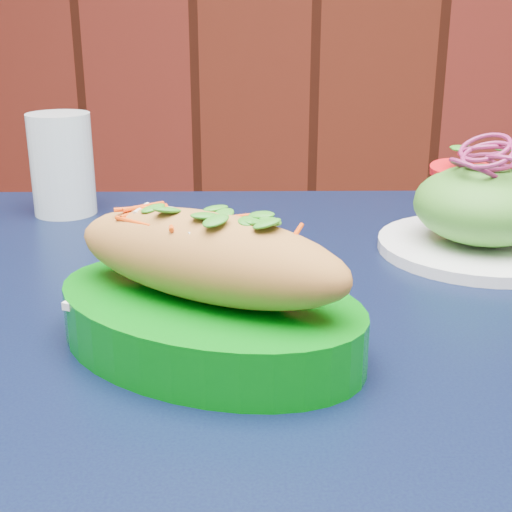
# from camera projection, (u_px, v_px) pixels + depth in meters

# --- Properties ---
(cafe_table) EXTENTS (0.91, 0.91, 0.75)m
(cafe_table) POSITION_uv_depth(u_px,v_px,m) (275.00, 385.00, 0.67)
(cafe_table) COLOR black
(cafe_table) RESTS_ON ground
(banh_mi_basket) EXTENTS (0.30, 0.25, 0.12)m
(banh_mi_basket) POSITION_uv_depth(u_px,v_px,m) (208.00, 293.00, 0.54)
(banh_mi_basket) COLOR #01720B
(banh_mi_basket) RESTS_ON cafe_table
(salad_plate) EXTENTS (0.22, 0.22, 0.12)m
(salad_plate) POSITION_uv_depth(u_px,v_px,m) (484.00, 212.00, 0.75)
(salad_plate) COLOR white
(salad_plate) RESTS_ON cafe_table
(water_glass) EXTENTS (0.08, 0.08, 0.13)m
(water_glass) POSITION_uv_depth(u_px,v_px,m) (62.00, 164.00, 0.89)
(water_glass) COLOR silver
(water_glass) RESTS_ON cafe_table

